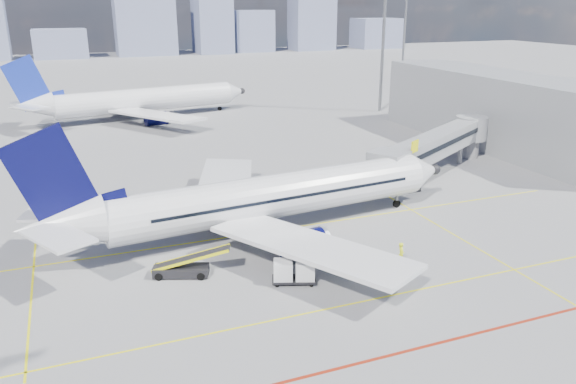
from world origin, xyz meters
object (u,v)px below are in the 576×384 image
(second_aircraft, at_px, (137,101))
(baggage_tug, at_px, (339,253))
(ramp_worker, at_px, (401,254))
(main_aircraft, at_px, (259,199))
(belt_loader, at_px, (183,268))
(cargo_dolly, at_px, (294,271))

(second_aircraft, distance_m, baggage_tug, 63.90)
(second_aircraft, xyz_separation_m, ramp_worker, (11.25, -65.99, -2.24))
(main_aircraft, relative_size, second_aircraft, 0.96)
(second_aircraft, relative_size, ramp_worker, 20.98)
(second_aircraft, height_order, ramp_worker, second_aircraft)
(main_aircraft, relative_size, belt_loader, 6.76)
(baggage_tug, relative_size, belt_loader, 0.38)
(main_aircraft, distance_m, baggage_tug, 8.78)
(baggage_tug, bearing_deg, cargo_dolly, -150.14)
(belt_loader, height_order, ramp_worker, belt_loader)
(second_aircraft, xyz_separation_m, cargo_dolly, (2.59, -65.53, -2.27))
(belt_loader, xyz_separation_m, ramp_worker, (15.88, -4.50, 0.37))
(main_aircraft, height_order, belt_loader, main_aircraft)
(belt_loader, bearing_deg, cargo_dolly, -8.61)
(main_aircraft, xyz_separation_m, cargo_dolly, (-0.63, -9.49, -2.28))
(second_aircraft, distance_m, cargo_dolly, 65.62)
(second_aircraft, bearing_deg, main_aircraft, -96.93)
(ramp_worker, bearing_deg, belt_loader, 96.12)
(baggage_tug, xyz_separation_m, cargo_dolly, (-4.62, -2.09, 0.25))
(baggage_tug, xyz_separation_m, belt_loader, (-11.85, 1.95, -0.08))
(main_aircraft, distance_m, second_aircraft, 56.14)
(main_aircraft, bearing_deg, cargo_dolly, -99.30)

